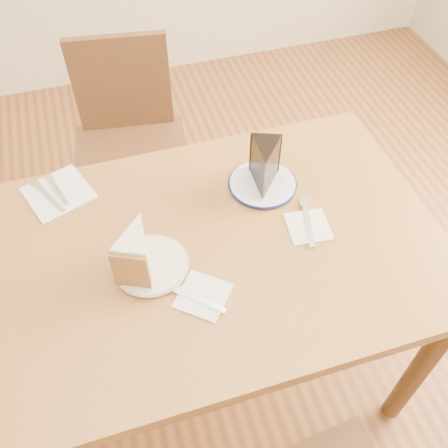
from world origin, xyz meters
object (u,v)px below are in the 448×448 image
at_px(plate_navy, 263,184).
at_px(carrot_cake, 138,250).
at_px(plate_cream, 151,265).
at_px(chocolate_cake, 264,169).
at_px(chair_far, 131,145).
at_px(table, 215,266).

bearing_deg(plate_navy, carrot_cake, -155.52).
distance_m(plate_cream, chocolate_cake, 0.41).
xyz_separation_m(carrot_cake, chocolate_cake, (0.39, 0.17, 0.01)).
xyz_separation_m(plate_navy, chocolate_cake, (-0.00, -0.01, 0.07)).
distance_m(chair_far, carrot_cake, 0.85).
xyz_separation_m(plate_cream, chocolate_cake, (0.36, 0.18, 0.07)).
bearing_deg(table, chair_far, 99.02).
xyz_separation_m(plate_navy, carrot_cake, (-0.39, -0.18, 0.06)).
distance_m(table, carrot_cake, 0.26).
relative_size(plate_cream, plate_navy, 0.97).
relative_size(chair_far, plate_navy, 4.61).
bearing_deg(chair_far, plate_navy, 125.98).
height_order(plate_navy, chocolate_cake, chocolate_cake).
bearing_deg(table, chocolate_cake, 39.30).
distance_m(table, plate_cream, 0.20).
height_order(carrot_cake, chocolate_cake, chocolate_cake).
relative_size(plate_cream, chocolate_cake, 1.46).
bearing_deg(carrot_cake, chair_far, 109.50).
distance_m(plate_navy, carrot_cake, 0.43).
relative_size(table, carrot_cake, 10.04).
bearing_deg(plate_cream, plate_navy, 26.92).
bearing_deg(carrot_cake, table, 28.46).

